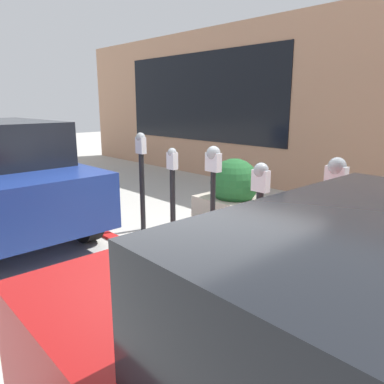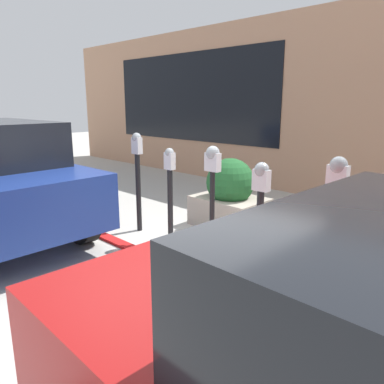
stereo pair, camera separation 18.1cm
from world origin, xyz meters
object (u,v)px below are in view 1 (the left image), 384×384
object	(u,v)px
parking_meter_nearest	(334,198)
parking_meter_middle	(213,178)
parking_meter_second	(260,202)
parking_meter_farthest	(142,170)
planter_box	(234,197)
parking_meter_fourth	(173,184)

from	to	relation	value
parking_meter_nearest	parking_meter_middle	distance (m)	1.52
parking_meter_second	parking_meter_nearest	bearing A→B (deg)	-176.88
parking_meter_nearest	parking_meter_farthest	world-z (taller)	parking_meter_farthest
planter_box	parking_meter_middle	bearing A→B (deg)	119.27
parking_meter_fourth	planter_box	distance (m)	1.19
parking_meter_nearest	parking_meter_farthest	distance (m)	3.06
parking_meter_second	parking_meter_middle	xyz separation A→B (m)	(0.70, 0.01, 0.16)
parking_meter_second	planter_box	distance (m)	1.86
parking_meter_fourth	parking_meter_farthest	size ratio (longest dim) A/B	0.89
parking_meter_nearest	planter_box	world-z (taller)	parking_meter_nearest
parking_meter_nearest	parking_meter_second	bearing A→B (deg)	3.12
parking_meter_nearest	parking_meter_second	world-z (taller)	parking_meter_nearest
parking_meter_nearest	planter_box	distance (m)	2.54
parking_meter_nearest	parking_meter_fourth	bearing A→B (deg)	-0.51
parking_meter_nearest	parking_meter_second	xyz separation A→B (m)	(0.82, 0.04, -0.19)
parking_meter_farthest	parking_meter_middle	bearing A→B (deg)	178.47
parking_meter_farthest	planter_box	size ratio (longest dim) A/B	1.36
parking_meter_farthest	planter_box	world-z (taller)	parking_meter_farthest
parking_meter_nearest	parking_meter_farthest	xyz separation A→B (m)	(3.05, 0.01, -0.12)
parking_meter_middle	parking_meter_nearest	bearing A→B (deg)	-177.99
planter_box	parking_meter_farthest	bearing A→B (deg)	53.05
parking_meter_second	parking_meter_fourth	size ratio (longest dim) A/B	0.99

